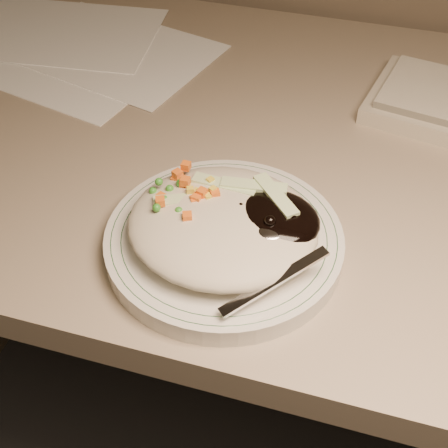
# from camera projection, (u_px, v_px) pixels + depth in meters

# --- Properties ---
(desk) EXTENTS (1.40, 0.70, 0.74)m
(desk) POSITION_uv_depth(u_px,v_px,m) (302.00, 253.00, 0.92)
(desk) COLOR gray
(desk) RESTS_ON ground
(plate) EXTENTS (0.25, 0.25, 0.02)m
(plate) POSITION_uv_depth(u_px,v_px,m) (224.00, 242.00, 0.65)
(plate) COLOR silver
(plate) RESTS_ON desk
(plate_rim) EXTENTS (0.23, 0.23, 0.00)m
(plate_rim) POSITION_uv_depth(u_px,v_px,m) (224.00, 235.00, 0.64)
(plate_rim) COLOR #144723
(plate_rim) RESTS_ON plate
(meal) EXTENTS (0.21, 0.19, 0.05)m
(meal) POSITION_uv_depth(u_px,v_px,m) (228.00, 221.00, 0.62)
(meal) COLOR #C0B69B
(meal) RESTS_ON plate
(papers) EXTENTS (0.43, 0.34, 0.00)m
(papers) POSITION_uv_depth(u_px,v_px,m) (79.00, 48.00, 0.96)
(papers) COLOR white
(papers) RESTS_ON desk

